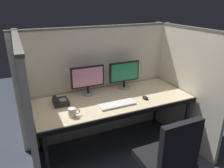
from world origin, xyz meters
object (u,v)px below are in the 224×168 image
(desk, at_px, (114,103))
(desk_phone, at_px, (60,102))
(coffee_mug, at_px, (72,113))
(keyboard_main, at_px, (117,104))
(monitor_right, at_px, (124,73))
(computer_mouse, at_px, (145,98))
(monitor_left, at_px, (88,78))

(desk, relative_size, desk_phone, 10.00)
(coffee_mug, bearing_deg, keyboard_main, 4.60)
(monitor_right, relative_size, desk_phone, 2.26)
(coffee_mug, bearing_deg, desk_phone, 99.74)
(keyboard_main, height_order, coffee_mug, coffee_mug)
(coffee_mug, bearing_deg, monitor_right, 29.35)
(monitor_right, distance_m, desk_phone, 0.94)
(keyboard_main, distance_m, computer_mouse, 0.39)
(monitor_left, relative_size, monitor_right, 1.00)
(desk_phone, distance_m, coffee_mug, 0.35)
(desk_phone, bearing_deg, computer_mouse, -16.07)
(computer_mouse, xyz_separation_m, coffee_mug, (-0.93, -0.06, 0.03))
(keyboard_main, xyz_separation_m, computer_mouse, (0.39, 0.01, 0.01))
(desk, height_order, monitor_right, monitor_right)
(desk, distance_m, desk_phone, 0.65)
(desk, relative_size, coffee_mug, 15.08)
(monitor_right, distance_m, coffee_mug, 0.99)
(desk, height_order, monitor_left, monitor_left)
(monitor_left, height_order, coffee_mug, monitor_left)
(desk_phone, xyz_separation_m, coffee_mug, (0.06, -0.34, 0.01))
(monitor_right, xyz_separation_m, computer_mouse, (0.08, -0.42, -0.20))
(monitor_right, height_order, computer_mouse, monitor_right)
(desk, distance_m, monitor_left, 0.45)
(keyboard_main, distance_m, desk_phone, 0.66)
(monitor_left, xyz_separation_m, coffee_mug, (-0.33, -0.48, -0.17))
(monitor_left, bearing_deg, desk, -49.79)
(monitor_left, bearing_deg, keyboard_main, -65.36)
(monitor_left, height_order, desk_phone, monitor_left)
(monitor_left, height_order, monitor_right, same)
(computer_mouse, distance_m, coffee_mug, 0.93)
(monitor_left, bearing_deg, monitor_right, -0.64)
(monitor_left, distance_m, computer_mouse, 0.76)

